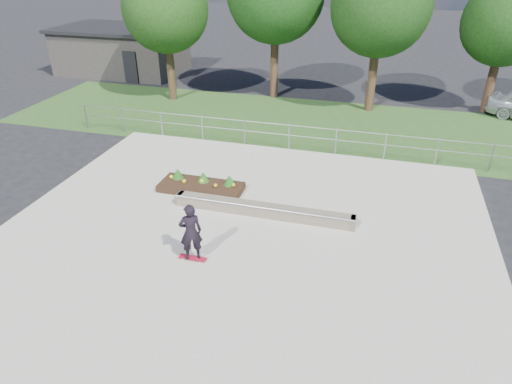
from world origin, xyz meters
TOP-DOWN VIEW (x-y plane):
  - ground at (0.00, 0.00)m, footprint 120.00×120.00m
  - grass_verge at (0.00, 11.00)m, footprint 30.00×8.00m
  - concrete_slab at (0.00, 0.00)m, footprint 15.00×15.00m
  - fence at (0.00, 7.50)m, footprint 20.06×0.06m
  - building at (-14.00, 18.00)m, footprint 8.40×5.40m
  - tree_far_left at (-8.00, 13.00)m, footprint 4.55×4.55m
  - tree_mid_right at (3.00, 14.00)m, footprint 4.90×4.90m
  - tree_far_right at (9.00, 15.50)m, footprint 4.20×4.20m
  - grind_ledge at (0.33, 1.86)m, footprint 6.00×0.44m
  - planter_bed at (-2.26, 2.98)m, footprint 3.00×1.20m
  - skateboarder at (-0.95, -1.00)m, footprint 0.80×0.67m

SIDE VIEW (x-z plane):
  - ground at x=0.00m, z-range 0.00..0.00m
  - grass_verge at x=0.00m, z-range 0.00..0.02m
  - concrete_slab at x=0.00m, z-range 0.00..0.06m
  - planter_bed at x=-2.26m, z-range -0.06..0.55m
  - grind_ledge at x=0.33m, z-range 0.05..0.48m
  - fence at x=0.00m, z-range 0.17..1.37m
  - skateboarder at x=-0.95m, z-range 0.09..1.89m
  - building at x=-14.00m, z-range 0.01..3.01m
  - tree_far_right at x=9.00m, z-range 1.18..7.78m
  - tree_far_left at x=-8.00m, z-range 1.28..8.43m
  - tree_mid_right at x=3.00m, z-range 1.38..9.08m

